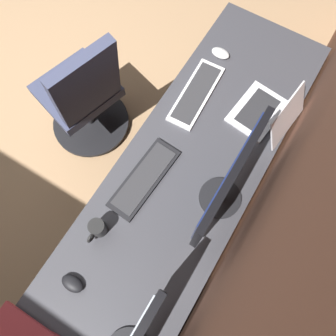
{
  "coord_description": "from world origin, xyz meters",
  "views": [
    {
      "loc": [
        0.51,
        1.92,
        2.26
      ],
      "look_at": [
        0.1,
        1.68,
        0.95
      ],
      "focal_mm": 35.7,
      "sensor_mm": 36.0,
      "label": 1
    }
  ],
  "objects_px": {
    "keyboard_main": "(196,94)",
    "keyboard_spare": "(144,178)",
    "laptop_leftmost": "(269,113)",
    "mouse_main": "(221,53)",
    "monitor_primary": "(228,182)",
    "mouse_spare": "(72,283)",
    "coffee_mug": "(98,228)",
    "drawer_pedestal": "(138,278)",
    "office_chair": "(84,98)"
  },
  "relations": [
    {
      "from": "keyboard_main",
      "to": "keyboard_spare",
      "type": "distance_m",
      "value": 0.54
    },
    {
      "from": "laptop_leftmost",
      "to": "mouse_main",
      "type": "height_order",
      "value": "laptop_leftmost"
    },
    {
      "from": "monitor_primary",
      "to": "laptop_leftmost",
      "type": "distance_m",
      "value": 0.54
    },
    {
      "from": "mouse_main",
      "to": "mouse_spare",
      "type": "height_order",
      "value": "same"
    },
    {
      "from": "monitor_primary",
      "to": "mouse_main",
      "type": "bearing_deg",
      "value": -152.12
    },
    {
      "from": "coffee_mug",
      "to": "drawer_pedestal",
      "type": "bearing_deg",
      "value": 68.13
    },
    {
      "from": "keyboard_main",
      "to": "mouse_spare",
      "type": "height_order",
      "value": "mouse_spare"
    },
    {
      "from": "mouse_main",
      "to": "coffee_mug",
      "type": "xyz_separation_m",
      "value": [
        1.14,
        -0.01,
        0.03
      ]
    },
    {
      "from": "keyboard_main",
      "to": "coffee_mug",
      "type": "bearing_deg",
      "value": -1.59
    },
    {
      "from": "drawer_pedestal",
      "to": "keyboard_spare",
      "type": "bearing_deg",
      "value": -155.31
    },
    {
      "from": "keyboard_spare",
      "to": "mouse_main",
      "type": "height_order",
      "value": "mouse_main"
    },
    {
      "from": "keyboard_main",
      "to": "office_chair",
      "type": "height_order",
      "value": "office_chair"
    },
    {
      "from": "keyboard_main",
      "to": "keyboard_spare",
      "type": "height_order",
      "value": "same"
    },
    {
      "from": "monitor_primary",
      "to": "coffee_mug",
      "type": "height_order",
      "value": "monitor_primary"
    },
    {
      "from": "monitor_primary",
      "to": "keyboard_spare",
      "type": "height_order",
      "value": "monitor_primary"
    },
    {
      "from": "mouse_main",
      "to": "coffee_mug",
      "type": "relative_size",
      "value": 0.92
    },
    {
      "from": "laptop_leftmost",
      "to": "keyboard_main",
      "type": "bearing_deg",
      "value": -79.95
    },
    {
      "from": "keyboard_main",
      "to": "coffee_mug",
      "type": "xyz_separation_m",
      "value": [
        0.85,
        -0.02,
        0.04
      ]
    },
    {
      "from": "monitor_primary",
      "to": "mouse_spare",
      "type": "height_order",
      "value": "monitor_primary"
    },
    {
      "from": "laptop_leftmost",
      "to": "coffee_mug",
      "type": "xyz_separation_m",
      "value": [
        0.92,
        -0.4,
        -0.0
      ]
    },
    {
      "from": "keyboard_spare",
      "to": "mouse_main",
      "type": "relative_size",
      "value": 4.12
    },
    {
      "from": "keyboard_spare",
      "to": "coffee_mug",
      "type": "distance_m",
      "value": 0.32
    },
    {
      "from": "keyboard_spare",
      "to": "mouse_spare",
      "type": "xyz_separation_m",
      "value": [
        0.56,
        -0.01,
        0.01
      ]
    },
    {
      "from": "keyboard_main",
      "to": "laptop_leftmost",
      "type": "bearing_deg",
      "value": 100.05
    },
    {
      "from": "keyboard_main",
      "to": "coffee_mug",
      "type": "relative_size",
      "value": 3.77
    },
    {
      "from": "drawer_pedestal",
      "to": "coffee_mug",
      "type": "xyz_separation_m",
      "value": [
        -0.09,
        -0.23,
        0.43
      ]
    },
    {
      "from": "mouse_main",
      "to": "coffee_mug",
      "type": "bearing_deg",
      "value": -0.65
    },
    {
      "from": "laptop_leftmost",
      "to": "coffee_mug",
      "type": "bearing_deg",
      "value": -23.62
    },
    {
      "from": "monitor_primary",
      "to": "mouse_main",
      "type": "relative_size",
      "value": 5.33
    },
    {
      "from": "keyboard_main",
      "to": "office_chair",
      "type": "distance_m",
      "value": 0.74
    },
    {
      "from": "monitor_primary",
      "to": "laptop_leftmost",
      "type": "height_order",
      "value": "monitor_primary"
    },
    {
      "from": "monitor_primary",
      "to": "office_chair",
      "type": "height_order",
      "value": "monitor_primary"
    },
    {
      "from": "laptop_leftmost",
      "to": "keyboard_spare",
      "type": "height_order",
      "value": "laptop_leftmost"
    },
    {
      "from": "drawer_pedestal",
      "to": "mouse_spare",
      "type": "relative_size",
      "value": 6.68
    },
    {
      "from": "coffee_mug",
      "to": "office_chair",
      "type": "bearing_deg",
      "value": -135.12
    },
    {
      "from": "laptop_leftmost",
      "to": "mouse_spare",
      "type": "height_order",
      "value": "laptop_leftmost"
    },
    {
      "from": "laptop_leftmost",
      "to": "mouse_spare",
      "type": "xyz_separation_m",
      "value": [
        1.17,
        -0.37,
        -0.03
      ]
    },
    {
      "from": "drawer_pedestal",
      "to": "keyboard_spare",
      "type": "distance_m",
      "value": 0.59
    },
    {
      "from": "drawer_pedestal",
      "to": "office_chair",
      "type": "distance_m",
      "value": 1.12
    },
    {
      "from": "drawer_pedestal",
      "to": "keyboard_main",
      "type": "relative_size",
      "value": 1.63
    },
    {
      "from": "drawer_pedestal",
      "to": "office_chair",
      "type": "height_order",
      "value": "office_chair"
    },
    {
      "from": "drawer_pedestal",
      "to": "laptop_leftmost",
      "type": "bearing_deg",
      "value": 170.25
    },
    {
      "from": "drawer_pedestal",
      "to": "laptop_leftmost",
      "type": "distance_m",
      "value": 1.11
    },
    {
      "from": "coffee_mug",
      "to": "monitor_primary",
      "type": "bearing_deg",
      "value": 136.58
    },
    {
      "from": "keyboard_main",
      "to": "office_chair",
      "type": "bearing_deg",
      "value": -70.96
    },
    {
      "from": "office_chair",
      "to": "mouse_spare",
      "type": "bearing_deg",
      "value": 37.04
    },
    {
      "from": "monitor_primary",
      "to": "office_chair",
      "type": "bearing_deg",
      "value": -101.62
    },
    {
      "from": "coffee_mug",
      "to": "office_chair",
      "type": "height_order",
      "value": "office_chair"
    },
    {
      "from": "laptop_leftmost",
      "to": "keyboard_spare",
      "type": "relative_size",
      "value": 0.76
    },
    {
      "from": "drawer_pedestal",
      "to": "keyboard_spare",
      "type": "relative_size",
      "value": 1.62
    }
  ]
}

